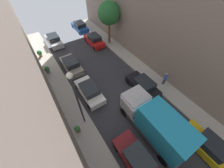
{
  "coord_description": "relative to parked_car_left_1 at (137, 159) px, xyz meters",
  "views": [
    {
      "loc": [
        -5.61,
        -4.72,
        12.07
      ],
      "look_at": [
        0.01,
        3.82,
        0.5
      ],
      "focal_mm": 21.44,
      "sensor_mm": 36.0,
      "label": 1
    }
  ],
  "objects": [
    {
      "name": "delivery_truck",
      "position": [
        2.7,
        1.07,
        1.07
      ],
      "size": [
        2.26,
        6.6,
        3.38
      ],
      "color": "#4C4C51",
      "rests_on": "ground"
    },
    {
      "name": "parked_car_left_3",
      "position": [
        0.0,
        13.05,
        0.0
      ],
      "size": [
        1.78,
        4.2,
        1.57
      ],
      "color": "gray",
      "rests_on": "ground"
    },
    {
      "name": "parked_car_left_1",
      "position": [
        0.0,
        0.0,
        0.0
      ],
      "size": [
        1.78,
        4.2,
        1.57
      ],
      "color": "maroon",
      "rests_on": "ground"
    },
    {
      "name": "parked_car_right_2",
      "position": [
        5.4,
        5.29,
        0.0
      ],
      "size": [
        1.78,
        4.2,
        1.57
      ],
      "color": "black",
      "rests_on": "ground"
    },
    {
      "name": "ground",
      "position": [
        2.7,
        3.74,
        -0.72
      ],
      "size": [
        32.0,
        32.0,
        0.0
      ],
      "primitive_type": "plane",
      "color": "#2D2D33"
    },
    {
      "name": "parked_car_left_2",
      "position": [
        0.0,
        7.88,
        0.0
      ],
      "size": [
        1.78,
        4.2,
        1.57
      ],
      "color": "white",
      "rests_on": "ground"
    },
    {
      "name": "parked_car_right_1",
      "position": [
        5.4,
        -2.4,
        0.0
      ],
      "size": [
        1.78,
        4.2,
        1.57
      ],
      "color": "gold",
      "rests_on": "ground"
    },
    {
      "name": "parked_car_right_3",
      "position": [
        5.4,
        16.84,
        0.0
      ],
      "size": [
        1.78,
        4.2,
        1.57
      ],
      "color": "red",
      "rests_on": "ground"
    },
    {
      "name": "parked_car_right_4",
      "position": [
        5.4,
        22.31,
        0.0
      ],
      "size": [
        1.78,
        4.2,
        1.57
      ],
      "color": "#194799",
      "rests_on": "ground"
    },
    {
      "name": "sidewalk_right",
      "position": [
        7.7,
        3.74,
        -0.64
      ],
      "size": [
        2.0,
        44.0,
        0.15
      ],
      "primitive_type": "cube",
      "color": "#A8A399",
      "rests_on": "ground"
    },
    {
      "name": "pedestrian",
      "position": [
        8.03,
        4.53,
        0.35
      ],
      "size": [
        0.4,
        0.36,
        1.72
      ],
      "color": "#2D334C",
      "rests_on": "sidewalk_right"
    },
    {
      "name": "parked_car_left_4",
      "position": [
        0.0,
        20.34,
        0.0
      ],
      "size": [
        1.78,
        4.2,
        1.57
      ],
      "color": "silver",
      "rests_on": "ground"
    },
    {
      "name": "lamp_post",
      "position": [
        -1.9,
        5.3,
        3.53
      ],
      "size": [
        0.44,
        0.44,
        6.35
      ],
      "color": "#333338",
      "rests_on": "sidewalk_left"
    },
    {
      "name": "potted_plant_1",
      "position": [
        -2.81,
        4.74,
        -0.16
      ],
      "size": [
        0.49,
        0.49,
        0.77
      ],
      "color": "brown",
      "rests_on": "sidewalk_left"
    },
    {
      "name": "sidewalk_left",
      "position": [
        -2.3,
        3.74,
        -0.64
      ],
      "size": [
        2.0,
        44.0,
        0.15
      ],
      "primitive_type": "cube",
      "color": "#A8A399",
      "rests_on": "ground"
    },
    {
      "name": "street_tree_1",
      "position": [
        7.52,
        15.64,
        3.96
      ],
      "size": [
        3.14,
        3.14,
        6.14
      ],
      "color": "brown",
      "rests_on": "sidewalk_right"
    },
    {
      "name": "potted_plant_2",
      "position": [
        -2.8,
        17.97,
        0.0
      ],
      "size": [
        0.68,
        0.68,
        1.0
      ],
      "color": "brown",
      "rests_on": "sidewalk_left"
    },
    {
      "name": "potted_plant_0",
      "position": [
        -2.86,
        13.98,
        -0.05
      ],
      "size": [
        0.6,
        0.6,
        0.93
      ],
      "color": "slate",
      "rests_on": "sidewalk_left"
    }
  ]
}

